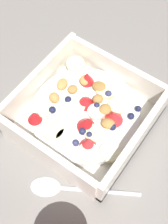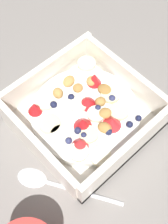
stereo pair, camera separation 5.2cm
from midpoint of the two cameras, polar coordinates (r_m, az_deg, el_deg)
The scene contains 3 objects.
ground_plane at distance 0.54m, azimuth -2.04°, elevation -1.91°, with size 2.40×2.40×0.00m, color gray.
fruit_bowl at distance 0.52m, azimuth -2.77°, elevation -0.71°, with size 0.21×0.21×0.06m.
spoon at distance 0.50m, azimuth -7.10°, elevation -13.85°, with size 0.11×0.16×0.01m.
Camera 1 is at (-0.21, -0.14, 0.48)m, focal length 49.84 mm.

